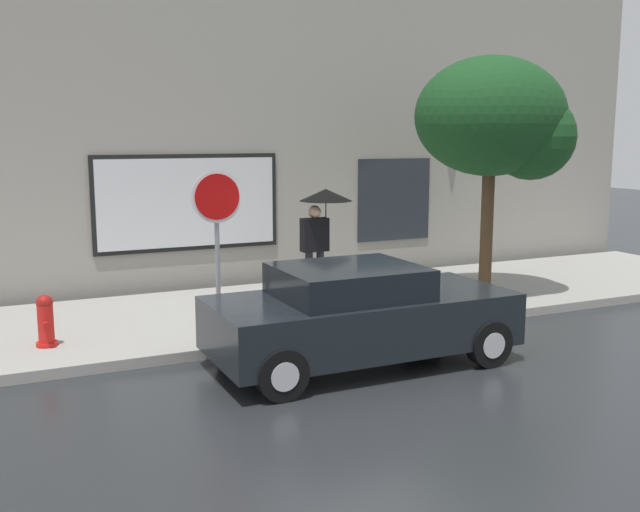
{
  "coord_description": "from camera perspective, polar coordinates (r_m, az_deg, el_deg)",
  "views": [
    {
      "loc": [
        -4.77,
        -8.51,
        3.09
      ],
      "look_at": [
        0.05,
        1.8,
        1.2
      ],
      "focal_mm": 40.71,
      "sensor_mm": 36.0,
      "label": 1
    }
  ],
  "objects": [
    {
      "name": "ground_plane",
      "position": [
        10.23,
        4.04,
        -8.17
      ],
      "size": [
        60.0,
        60.0,
        0.0
      ],
      "primitive_type": "plane",
      "color": "#282B2D"
    },
    {
      "name": "sidewalk",
      "position": [
        12.82,
        -2.5,
        -4.19
      ],
      "size": [
        20.0,
        4.0,
        0.15
      ],
      "primitive_type": "cube",
      "color": "#A3A099",
      "rests_on": "ground"
    },
    {
      "name": "building_facade",
      "position": [
        14.8,
        -6.4,
        10.87
      ],
      "size": [
        20.0,
        0.67,
        7.0
      ],
      "color": "#9E998E",
      "rests_on": "ground"
    },
    {
      "name": "parked_car",
      "position": [
        9.86,
        3.1,
        -4.66
      ],
      "size": [
        4.12,
        1.89,
        1.38
      ],
      "color": "black",
      "rests_on": "ground"
    },
    {
      "name": "fire_hydrant",
      "position": [
        10.95,
        -20.76,
        -4.81
      ],
      "size": [
        0.3,
        0.44,
        0.74
      ],
      "color": "red",
      "rests_on": "sidewalk"
    },
    {
      "name": "pedestrian_with_umbrella",
      "position": [
        13.19,
        0.15,
        3.46
      ],
      "size": [
        0.97,
        0.97,
        1.99
      ],
      "color": "black",
      "rests_on": "sidewalk"
    },
    {
      "name": "street_tree",
      "position": [
        13.75,
        13.91,
        10.25
      ],
      "size": [
        2.88,
        2.45,
        4.37
      ],
      "color": "#4C3823",
      "rests_on": "sidewalk"
    },
    {
      "name": "stop_sign",
      "position": [
        10.52,
        -8.08,
        2.77
      ],
      "size": [
        0.76,
        0.1,
        2.46
      ],
      "color": "gray",
      "rests_on": "sidewalk"
    }
  ]
}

